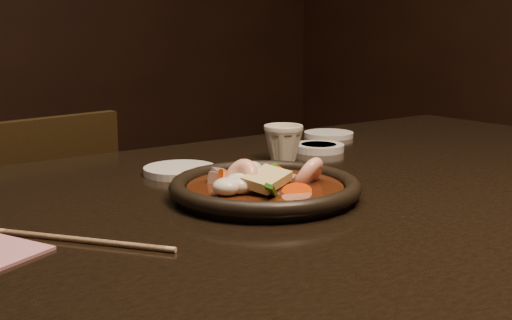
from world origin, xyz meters
TOP-DOWN VIEW (x-y plane):
  - table at (0.00, 0.00)m, footprint 1.60×0.90m
  - chair at (-0.26, 0.71)m, footprint 0.44×0.44m
  - plate at (-0.11, -0.00)m, footprint 0.28×0.28m
  - stirfry at (-0.12, -0.00)m, footprint 0.19×0.16m
  - soy_dish at (0.19, 0.22)m, footprint 0.10×0.10m
  - saucer_left at (-0.13, 0.21)m, footprint 0.12×0.12m
  - saucer_right at (0.32, 0.33)m, footprint 0.11×0.11m
  - tea_cup at (0.07, 0.18)m, footprint 0.07×0.07m
  - chopsticks at (-0.40, -0.04)m, footprint 0.14×0.19m

SIDE VIEW (x-z plane):
  - chair at x=-0.26m, z-range 0.04..0.84m
  - table at x=0.00m, z-range 0.30..1.05m
  - chopsticks at x=-0.40m, z-range 0.75..0.76m
  - saucer_right at x=0.32m, z-range 0.75..0.76m
  - saucer_left at x=-0.13m, z-range 0.75..0.76m
  - soy_dish at x=0.19m, z-range 0.75..0.76m
  - plate at x=-0.11m, z-range 0.75..0.78m
  - stirfry at x=-0.12m, z-range 0.74..0.80m
  - tea_cup at x=0.07m, z-range 0.75..0.82m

